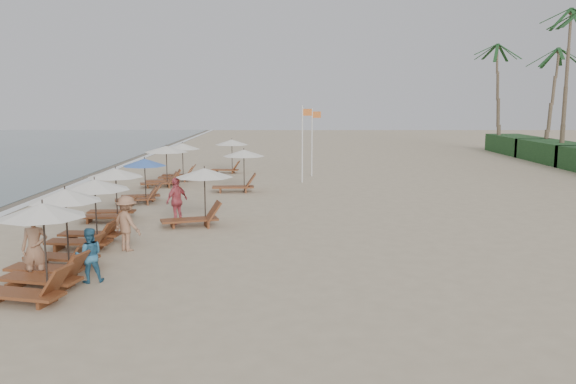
{
  "coord_description": "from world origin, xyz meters",
  "views": [
    {
      "loc": [
        0.93,
        -16.3,
        4.81
      ],
      "look_at": [
        1.0,
        6.09,
        1.3
      ],
      "focal_mm": 36.57,
      "sensor_mm": 36.0,
      "label": 1
    }
  ],
  "objects_px": {
    "lounger_station_0": "(34,257)",
    "inland_station_2": "(229,151)",
    "lounger_station_5": "(163,165)",
    "inland_station_1": "(238,168)",
    "beachgoer_mid_a": "(89,255)",
    "lounger_station_4": "(141,181)",
    "beachgoer_far_a": "(177,201)",
    "beachgoer_near": "(35,248)",
    "beachgoer_mid_b": "(127,223)",
    "lounger_station_6": "(179,163)",
    "flag_pole_near": "(303,140)",
    "inland_station_0": "(197,193)",
    "lounger_station_2": "(88,214)",
    "lounger_station_1": "(57,237)",
    "lounger_station_3": "(111,194)"
  },
  "relations": [
    {
      "from": "lounger_station_2",
      "to": "inland_station_2",
      "type": "distance_m",
      "value": 20.09
    },
    {
      "from": "lounger_station_0",
      "to": "inland_station_1",
      "type": "distance_m",
      "value": 17.25
    },
    {
      "from": "lounger_station_1",
      "to": "inland_station_2",
      "type": "xyz_separation_m",
      "value": [
        2.64,
        22.94,
        0.44
      ]
    },
    {
      "from": "lounger_station_4",
      "to": "beachgoer_mid_a",
      "type": "height_order",
      "value": "lounger_station_4"
    },
    {
      "from": "lounger_station_2",
      "to": "inland_station_0",
      "type": "distance_m",
      "value": 4.44
    },
    {
      "from": "beachgoer_mid_b",
      "to": "inland_station_2",
      "type": "bearing_deg",
      "value": -56.55
    },
    {
      "from": "inland_station_0",
      "to": "flag_pole_near",
      "type": "bearing_deg",
      "value": 70.07
    },
    {
      "from": "lounger_station_4",
      "to": "beachgoer_near",
      "type": "xyz_separation_m",
      "value": [
        0.23,
        -12.38,
        -0.11
      ]
    },
    {
      "from": "lounger_station_0",
      "to": "lounger_station_2",
      "type": "height_order",
      "value": "lounger_station_0"
    },
    {
      "from": "lounger_station_3",
      "to": "lounger_station_5",
      "type": "xyz_separation_m",
      "value": [
        0.14,
        9.42,
        0.14
      ]
    },
    {
      "from": "lounger_station_3",
      "to": "beachgoer_far_a",
      "type": "bearing_deg",
      "value": -14.3
    },
    {
      "from": "beachgoer_mid_b",
      "to": "beachgoer_far_a",
      "type": "distance_m",
      "value": 4.27
    },
    {
      "from": "lounger_station_4",
      "to": "beachgoer_near",
      "type": "height_order",
      "value": "lounger_station_4"
    },
    {
      "from": "lounger_station_0",
      "to": "beachgoer_mid_a",
      "type": "distance_m",
      "value": 1.55
    },
    {
      "from": "lounger_station_2",
      "to": "inland_station_2",
      "type": "bearing_deg",
      "value": 82.05
    },
    {
      "from": "beachgoer_mid_b",
      "to": "lounger_station_1",
      "type": "bearing_deg",
      "value": 98.85
    },
    {
      "from": "lounger_station_4",
      "to": "lounger_station_5",
      "type": "height_order",
      "value": "lounger_station_5"
    },
    {
      "from": "lounger_station_3",
      "to": "inland_station_0",
      "type": "height_order",
      "value": "inland_station_0"
    },
    {
      "from": "lounger_station_6",
      "to": "flag_pole_near",
      "type": "height_order",
      "value": "flag_pole_near"
    },
    {
      "from": "lounger_station_0",
      "to": "beachgoer_near",
      "type": "height_order",
      "value": "lounger_station_0"
    },
    {
      "from": "lounger_station_4",
      "to": "inland_station_1",
      "type": "xyz_separation_m",
      "value": [
        4.36,
        3.31,
        0.22
      ]
    },
    {
      "from": "inland_station_2",
      "to": "lounger_station_3",
      "type": "bearing_deg",
      "value": -101.88
    },
    {
      "from": "lounger_station_4",
      "to": "lounger_station_5",
      "type": "relative_size",
      "value": 0.9
    },
    {
      "from": "lounger_station_5",
      "to": "inland_station_1",
      "type": "relative_size",
      "value": 0.95
    },
    {
      "from": "lounger_station_3",
      "to": "beachgoer_mid_b",
      "type": "bearing_deg",
      "value": -68.24
    },
    {
      "from": "lounger_station_3",
      "to": "inland_station_1",
      "type": "xyz_separation_m",
      "value": [
        4.55,
        7.42,
        0.19
      ]
    },
    {
      "from": "lounger_station_0",
      "to": "lounger_station_3",
      "type": "distance_m",
      "value": 9.48
    },
    {
      "from": "inland_station_1",
      "to": "beachgoer_mid_a",
      "type": "relative_size",
      "value": 1.95
    },
    {
      "from": "beachgoer_mid_b",
      "to": "lounger_station_6",
      "type": "bearing_deg",
      "value": -48.15
    },
    {
      "from": "lounger_station_0",
      "to": "inland_station_1",
      "type": "relative_size",
      "value": 0.92
    },
    {
      "from": "lounger_station_5",
      "to": "inland_station_2",
      "type": "xyz_separation_m",
      "value": [
        3.15,
        6.2,
        0.25
      ]
    },
    {
      "from": "beachgoer_far_a",
      "to": "flag_pole_near",
      "type": "distance_m",
      "value": 12.97
    },
    {
      "from": "inland_station_0",
      "to": "inland_station_1",
      "type": "xyz_separation_m",
      "value": [
        0.9,
        8.57,
        -0.01
      ]
    },
    {
      "from": "beachgoer_mid_b",
      "to": "beachgoer_far_a",
      "type": "xyz_separation_m",
      "value": [
        0.83,
        4.19,
        0.02
      ]
    },
    {
      "from": "lounger_station_5",
      "to": "inland_station_1",
      "type": "xyz_separation_m",
      "value": [
        4.41,
        -1.99,
        0.06
      ]
    },
    {
      "from": "lounger_station_5",
      "to": "beachgoer_near",
      "type": "height_order",
      "value": "lounger_station_5"
    },
    {
      "from": "lounger_station_4",
      "to": "beachgoer_mid_a",
      "type": "relative_size",
      "value": 1.65
    },
    {
      "from": "beachgoer_mid_a",
      "to": "beachgoer_mid_b",
      "type": "bearing_deg",
      "value": -111.52
    },
    {
      "from": "inland_station_1",
      "to": "inland_station_2",
      "type": "xyz_separation_m",
      "value": [
        -1.26,
        8.19,
        0.19
      ]
    },
    {
      "from": "beachgoer_near",
      "to": "beachgoer_mid_a",
      "type": "relative_size",
      "value": 1.26
    },
    {
      "from": "lounger_station_4",
      "to": "beachgoer_mid_b",
      "type": "distance_m",
      "value": 9.18
    },
    {
      "from": "lounger_station_2",
      "to": "beachgoer_far_a",
      "type": "height_order",
      "value": "lounger_station_2"
    },
    {
      "from": "beachgoer_far_a",
      "to": "lounger_station_4",
      "type": "bearing_deg",
      "value": -117.26
    },
    {
      "from": "lounger_station_2",
      "to": "inland_station_2",
      "type": "relative_size",
      "value": 1.06
    },
    {
      "from": "lounger_station_5",
      "to": "lounger_station_2",
      "type": "bearing_deg",
      "value": -88.46
    },
    {
      "from": "lounger_station_0",
      "to": "inland_station_2",
      "type": "xyz_separation_m",
      "value": [
        2.39,
        25.05,
        0.43
      ]
    },
    {
      "from": "lounger_station_5",
      "to": "lounger_station_6",
      "type": "relative_size",
      "value": 1.07
    },
    {
      "from": "lounger_station_1",
      "to": "lounger_station_5",
      "type": "relative_size",
      "value": 0.96
    },
    {
      "from": "lounger_station_6",
      "to": "beachgoer_mid_b",
      "type": "bearing_deg",
      "value": -85.32
    },
    {
      "from": "lounger_station_6",
      "to": "inland_station_2",
      "type": "height_order",
      "value": "lounger_station_6"
    }
  ]
}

